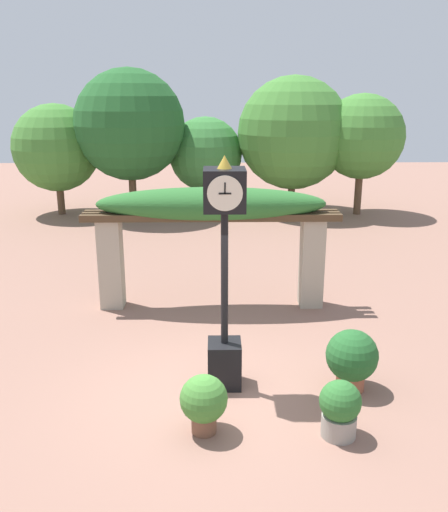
{
  "coord_description": "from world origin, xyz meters",
  "views": [
    {
      "loc": [
        0.09,
        -7.53,
        4.49
      ],
      "look_at": [
        0.22,
        0.75,
        2.01
      ],
      "focal_mm": 38.0,
      "sensor_mm": 36.0,
      "label": 1
    }
  ],
  "objects_px": {
    "potted_plant_far_left": "(340,408)",
    "pedestal_clock": "(225,273)",
    "potted_plant_near_left": "(204,401)",
    "potted_plant_near_right": "(352,358)"
  },
  "relations": [
    {
      "from": "potted_plant_near_left",
      "to": "potted_plant_far_left",
      "type": "relative_size",
      "value": 1.04
    },
    {
      "from": "pedestal_clock",
      "to": "potted_plant_near_left",
      "type": "distance_m",
      "value": 1.93
    },
    {
      "from": "pedestal_clock",
      "to": "potted_plant_near_left",
      "type": "xyz_separation_m",
      "value": [
        -0.3,
        -1.27,
        -1.42
      ]
    },
    {
      "from": "pedestal_clock",
      "to": "potted_plant_far_left",
      "type": "bearing_deg",
      "value": -42.09
    },
    {
      "from": "pedestal_clock",
      "to": "potted_plant_near_right",
      "type": "xyz_separation_m",
      "value": [
        1.99,
        -0.16,
        -1.35
      ]
    },
    {
      "from": "potted_plant_far_left",
      "to": "pedestal_clock",
      "type": "bearing_deg",
      "value": 137.91
    },
    {
      "from": "potted_plant_near_left",
      "to": "potted_plant_near_right",
      "type": "xyz_separation_m",
      "value": [
        2.3,
        1.11,
        0.06
      ]
    },
    {
      "from": "potted_plant_near_right",
      "to": "potted_plant_far_left",
      "type": "height_order",
      "value": "potted_plant_near_right"
    },
    {
      "from": "potted_plant_near_right",
      "to": "potted_plant_far_left",
      "type": "distance_m",
      "value": 1.31
    },
    {
      "from": "pedestal_clock",
      "to": "potted_plant_far_left",
      "type": "relative_size",
      "value": 4.49
    }
  ]
}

